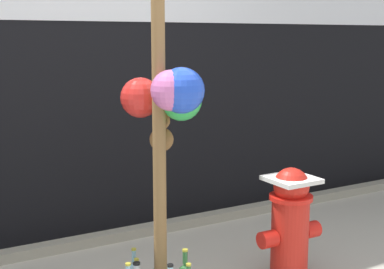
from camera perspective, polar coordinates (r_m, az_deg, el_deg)
The scene contains 4 objects.
building_wall at distance 4.59m, azimuth -12.11°, elevation 13.00°, with size 10.00×0.21×3.78m.
curb_strip at distance 4.54m, azimuth -9.86°, elevation -10.69°, with size 8.00×0.12×0.08m, color gray.
memorial_post at distance 3.10m, azimuth -2.72°, elevation 7.36°, with size 0.51×0.59×2.87m.
fire_hydrant at distance 3.85m, azimuth 10.19°, elevation -8.84°, with size 0.49×0.31×0.78m.
Camera 1 is at (-1.42, -2.49, 1.64)m, focal length 51.19 mm.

